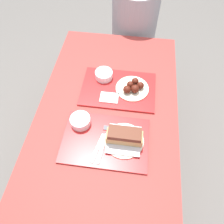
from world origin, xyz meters
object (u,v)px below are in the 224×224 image
object	(u,v)px
person_seated_across	(135,17)
brisket_sandwich_plate	(124,138)
tray_near	(105,140)
wings_plate_far	(133,87)
tray_far	(118,89)
bowl_coleslaw_far	(104,74)
bowl_coleslaw_near	(80,121)

from	to	relation	value
person_seated_across	brisket_sandwich_plate	bearing A→B (deg)	-88.73
tray_near	wings_plate_far	bearing A→B (deg)	72.55
tray_near	brisket_sandwich_plate	xyz separation A→B (m)	(0.10, 0.01, 0.04)
tray_far	wings_plate_far	xyz separation A→B (m)	(0.09, 0.00, 0.03)
brisket_sandwich_plate	wings_plate_far	world-z (taller)	brisket_sandwich_plate
tray_near	person_seated_across	world-z (taller)	person_seated_across
brisket_sandwich_plate	bowl_coleslaw_far	size ratio (longest dim) A/B	1.90
bowl_coleslaw_near	person_seated_across	distance (m)	1.07
tray_far	brisket_sandwich_plate	xyz separation A→B (m)	(0.07, -0.36, 0.04)
brisket_sandwich_plate	wings_plate_far	xyz separation A→B (m)	(0.02, 0.36, -0.02)
tray_far	wings_plate_far	bearing A→B (deg)	1.23
bowl_coleslaw_near	bowl_coleslaw_far	size ratio (longest dim) A/B	1.00
tray_far	bowl_coleslaw_far	distance (m)	0.14
tray_far	person_seated_across	xyz separation A→B (m)	(0.05, 0.77, 0.02)
tray_far	bowl_coleslaw_far	xyz separation A→B (m)	(-0.10, 0.08, 0.03)
tray_near	bowl_coleslaw_far	size ratio (longest dim) A/B	4.13
bowl_coleslaw_near	brisket_sandwich_plate	size ratio (longest dim) A/B	0.53
wings_plate_far	bowl_coleslaw_near	bearing A→B (deg)	-133.30
person_seated_across	bowl_coleslaw_near	bearing A→B (deg)	-102.12
wings_plate_far	person_seated_across	distance (m)	0.76
bowl_coleslaw_near	tray_far	bearing A→B (deg)	57.67
tray_near	bowl_coleslaw_near	world-z (taller)	bowl_coleslaw_near
brisket_sandwich_plate	wings_plate_far	bearing A→B (deg)	87.22
tray_near	bowl_coleslaw_near	size ratio (longest dim) A/B	4.13
bowl_coleslaw_near	wings_plate_far	xyz separation A→B (m)	(0.27, 0.28, -0.01)
bowl_coleslaw_near	brisket_sandwich_plate	distance (m)	0.26
tray_far	bowl_coleslaw_near	world-z (taller)	bowl_coleslaw_near
bowl_coleslaw_far	person_seated_across	bearing A→B (deg)	77.62
bowl_coleslaw_near	wings_plate_far	bearing A→B (deg)	46.70
wings_plate_far	person_seated_across	world-z (taller)	person_seated_across
tray_near	bowl_coleslaw_near	distance (m)	0.18
tray_near	person_seated_across	xyz separation A→B (m)	(0.07, 1.13, 0.02)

